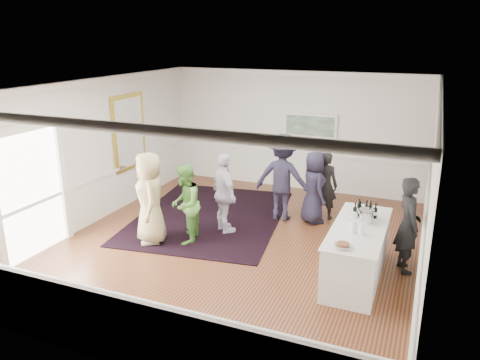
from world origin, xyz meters
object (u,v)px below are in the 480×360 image
at_px(nut_bowl, 343,245).
at_px(guest_lilac, 224,194).
at_px(bartender, 408,225).
at_px(ice_bucket, 366,216).
at_px(guest_dark_a, 283,177).
at_px(guest_dark_b, 325,185).
at_px(guest_tan, 150,198).
at_px(guest_navy, 313,187).
at_px(guest_green, 185,204).
at_px(serving_table, 357,252).

bearing_deg(nut_bowl, guest_lilac, 147.16).
xyz_separation_m(bartender, nut_bowl, (-0.87, -1.51, 0.10)).
distance_m(bartender, ice_bucket, 0.79).
distance_m(guest_dark_a, guest_dark_b, 1.00).
distance_m(guest_lilac, ice_bucket, 3.10).
bearing_deg(guest_tan, guest_navy, 91.75).
bearing_deg(nut_bowl, bartender, 60.08).
xyz_separation_m(guest_dark_a, guest_navy, (0.69, 0.10, -0.18)).
relative_size(bartender, guest_navy, 1.07).
distance_m(guest_green, guest_navy, 2.96).
bearing_deg(guest_tan, nut_bowl, 40.63).
xyz_separation_m(guest_dark_a, ice_bucket, (2.11, -1.86, 0.06)).
distance_m(guest_tan, ice_bucket, 4.22).
xyz_separation_m(bartender, guest_navy, (-2.10, 1.62, -0.06)).
height_order(guest_dark_a, guest_dark_b, guest_dark_a).
distance_m(guest_tan, guest_navy, 3.63).
bearing_deg(guest_tan, guest_lilac, 93.08).
relative_size(guest_tan, ice_bucket, 7.28).
distance_m(bartender, guest_dark_a, 3.19).
xyz_separation_m(guest_lilac, guest_dark_b, (1.79, 1.63, -0.07)).
height_order(guest_dark_a, ice_bucket, guest_dark_a).
height_order(guest_tan, guest_dark_b, guest_tan).
distance_m(guest_dark_a, guest_navy, 0.72).
height_order(guest_dark_b, guest_navy, guest_navy).
distance_m(guest_tan, guest_dark_a, 3.05).
relative_size(guest_dark_b, guest_navy, 0.97).
bearing_deg(guest_green, guest_tan, -83.55).
distance_m(guest_green, guest_dark_b, 3.33).
distance_m(ice_bucket, nut_bowl, 1.18).
height_order(guest_lilac, guest_dark_a, guest_dark_a).
xyz_separation_m(guest_tan, guest_green, (0.65, 0.27, -0.13)).
height_order(bartender, nut_bowl, bartender).
bearing_deg(bartender, guest_lilac, 63.90).
xyz_separation_m(serving_table, ice_bucket, (0.07, 0.24, 0.58)).
distance_m(guest_lilac, guest_navy, 2.06).
bearing_deg(guest_lilac, ice_bucket, -149.99).
xyz_separation_m(guest_tan, guest_dark_a, (2.09, 2.22, 0.05)).
bearing_deg(bartender, guest_dark_b, 23.43).
height_order(guest_dark_a, guest_navy, guest_dark_a).
bearing_deg(guest_lilac, serving_table, -154.66).
bearing_deg(guest_lilac, nut_bowl, -170.41).
bearing_deg(guest_lilac, guest_navy, -98.75).
relative_size(guest_green, ice_bucket, 6.31).
xyz_separation_m(guest_dark_b, ice_bucket, (1.23, -2.29, 0.26)).
relative_size(guest_navy, nut_bowl, 5.86).
height_order(bartender, guest_navy, bartender).
height_order(guest_lilac, guest_dark_b, guest_lilac).
distance_m(serving_table, guest_lilac, 3.11).
bearing_deg(serving_table, ice_bucket, 72.68).
bearing_deg(ice_bucket, guest_green, -178.45).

